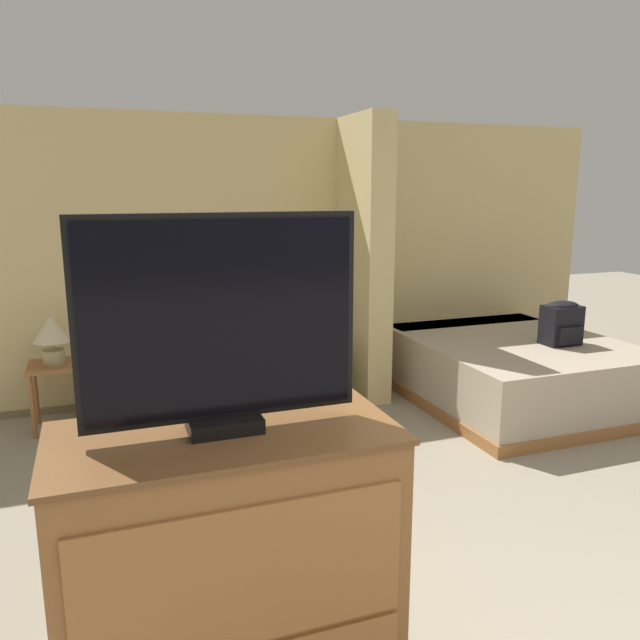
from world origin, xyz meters
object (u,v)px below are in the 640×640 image
at_px(couch, 212,376).
at_px(tv_dresser, 230,587).
at_px(backpack, 562,322).
at_px(table_lamp, 52,333).
at_px(bed, 511,369).
at_px(tv, 221,325).
at_px(coffee_table, 238,408).

distance_m(couch, tv_dresser, 3.42).
distance_m(tv_dresser, backpack, 4.22).
distance_m(couch, table_lamp, 1.37).
relative_size(couch, table_lamp, 5.40).
relative_size(bed, backpack, 5.41).
height_order(tv, bed, tv).
bearing_deg(table_lamp, tv, -77.90).
bearing_deg(backpack, tv, -145.60).
relative_size(coffee_table, table_lamp, 1.68).
relative_size(table_lamp, bed, 0.19).
bearing_deg(tv_dresser, bed, 39.99).
bearing_deg(backpack, bed, 130.21).
height_order(bed, backpack, backpack).
relative_size(tv_dresser, bed, 0.55).
bearing_deg(tv, bed, 39.98).
bearing_deg(bed, table_lamp, 169.87).
xyz_separation_m(table_lamp, bed, (3.94, -0.70, -0.51)).
xyz_separation_m(coffee_table, backpack, (2.92, 0.01, 0.43)).
bearing_deg(tv, coffee_table, 76.76).
relative_size(couch, tv, 2.39).
height_order(coffee_table, tv, tv).
bearing_deg(coffee_table, table_lamp, 141.41).
height_order(table_lamp, bed, table_lamp).
bearing_deg(couch, backpack, -18.69).
distance_m(coffee_table, backpack, 2.95).
bearing_deg(tv_dresser, backpack, 34.41).
bearing_deg(coffee_table, bed, 6.92).
height_order(couch, coffee_table, couch).
bearing_deg(coffee_table, tv, -103.24).
distance_m(tv_dresser, bed, 4.20).
bearing_deg(tv_dresser, tv, 90.00).
relative_size(tv_dresser, tv, 1.29).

